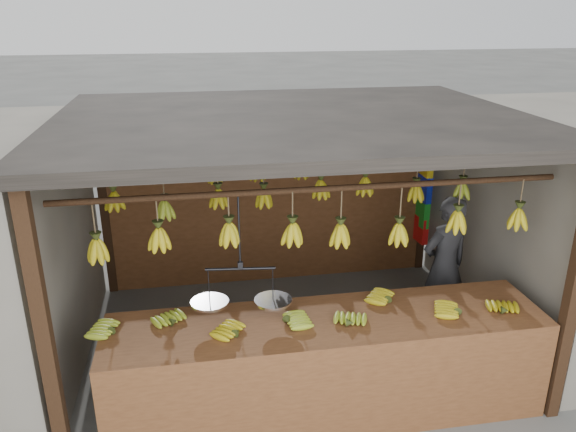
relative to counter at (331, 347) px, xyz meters
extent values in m
plane|color=#5B5B57|center=(-0.09, 1.23, -0.71)|extent=(80.00, 80.00, 0.00)
cube|color=black|center=(-2.09, -0.27, 0.44)|extent=(0.10, 0.10, 2.30)
cube|color=black|center=(1.91, -0.27, 0.44)|extent=(0.10, 0.10, 2.30)
cube|color=black|center=(-2.09, 2.73, 0.44)|extent=(0.10, 0.10, 2.30)
cube|color=black|center=(1.91, 2.73, 0.44)|extent=(0.10, 0.10, 2.30)
cube|color=black|center=(-0.09, 1.23, 1.64)|extent=(4.30, 3.30, 0.10)
cylinder|color=black|center=(-0.09, 0.23, 1.29)|extent=(4.00, 0.05, 0.05)
cylinder|color=black|center=(-0.09, 1.23, 1.29)|extent=(4.00, 0.05, 0.05)
cylinder|color=black|center=(-0.09, 2.23, 1.29)|extent=(4.00, 0.05, 0.05)
cube|color=brown|center=(-0.09, 2.73, 0.19)|extent=(4.00, 0.06, 1.80)
cube|color=brown|center=(0.00, 0.13, 0.15)|extent=(3.66, 0.81, 0.08)
cube|color=brown|center=(0.00, -0.27, -0.26)|extent=(3.66, 0.04, 0.90)
cube|color=black|center=(-1.73, -0.22, -0.30)|extent=(0.07, 0.07, 0.82)
cube|color=black|center=(1.74, -0.22, -0.30)|extent=(0.07, 0.07, 0.82)
cube|color=black|center=(-1.73, 0.49, -0.30)|extent=(0.07, 0.07, 0.82)
cube|color=black|center=(1.74, 0.49, -0.30)|extent=(0.07, 0.07, 0.82)
ellipsoid|color=#92A523|center=(-1.72, 0.21, 0.22)|extent=(0.28, 0.25, 0.06)
ellipsoid|color=#92A523|center=(-1.25, 0.24, 0.22)|extent=(0.28, 0.30, 0.06)
ellipsoid|color=#B19D12|center=(-0.76, 0.00, 0.22)|extent=(0.30, 0.29, 0.06)
ellipsoid|color=#92A523|center=(-0.34, 0.10, 0.22)|extent=(0.26, 0.21, 0.06)
ellipsoid|color=#92A523|center=(0.15, -0.02, 0.22)|extent=(0.25, 0.28, 0.06)
ellipsoid|color=#B19D12|center=(0.60, 0.32, 0.22)|extent=(0.30, 0.29, 0.06)
ellipsoid|color=#B19D12|center=(1.10, 0.03, 0.22)|extent=(0.29, 0.26, 0.06)
ellipsoid|color=#B19D12|center=(1.48, -0.05, 0.22)|extent=(0.24, 0.28, 0.06)
ellipsoid|color=#B19D12|center=(-1.77, 0.27, 0.88)|extent=(0.16, 0.16, 0.28)
ellipsoid|color=#B19D12|center=(-1.30, 0.23, 0.96)|extent=(0.16, 0.16, 0.28)
ellipsoid|color=#B19D12|center=(-0.77, 0.24, 0.95)|extent=(0.16, 0.16, 0.28)
ellipsoid|color=#B19D12|center=(-0.28, 0.21, 0.94)|extent=(0.16, 0.16, 0.28)
ellipsoid|color=#B19D12|center=(0.11, 0.23, 0.89)|extent=(0.16, 0.16, 0.28)
ellipsoid|color=#B19D12|center=(0.62, 0.26, 0.85)|extent=(0.16, 0.16, 0.28)
ellipsoid|color=#B19D12|center=(1.10, 0.22, 0.94)|extent=(0.16, 0.16, 0.28)
ellipsoid|color=#B19D12|center=(1.65, 0.21, 0.94)|extent=(0.16, 0.16, 0.28)
ellipsoid|color=#B19D12|center=(-1.75, 1.28, 0.93)|extent=(0.16, 0.16, 0.28)
ellipsoid|color=#92A523|center=(-1.30, 1.19, 0.85)|extent=(0.16, 0.16, 0.28)
ellipsoid|color=#B19D12|center=(-0.80, 1.25, 0.91)|extent=(0.16, 0.16, 0.28)
ellipsoid|color=#B19D12|center=(-0.37, 1.27, 0.88)|extent=(0.16, 0.16, 0.28)
ellipsoid|color=#B19D12|center=(0.18, 1.22, 0.96)|extent=(0.16, 0.16, 0.28)
ellipsoid|color=#B19D12|center=(0.63, 1.24, 0.96)|extent=(0.16, 0.16, 0.28)
ellipsoid|color=#B19D12|center=(1.15, 1.22, 0.87)|extent=(0.16, 0.16, 0.28)
ellipsoid|color=#92A523|center=(1.63, 1.19, 0.88)|extent=(0.16, 0.16, 0.28)
ellipsoid|color=#92A523|center=(-1.76, 2.27, 0.89)|extent=(0.16, 0.16, 0.28)
ellipsoid|color=#92A523|center=(-1.34, 2.25, 0.93)|extent=(0.16, 0.16, 0.28)
ellipsoid|color=#B19D12|center=(-0.79, 2.25, 0.85)|extent=(0.16, 0.16, 0.28)
ellipsoid|color=#B19D12|center=(-0.31, 2.21, 0.87)|extent=(0.16, 0.16, 0.28)
ellipsoid|color=#B19D12|center=(0.18, 2.21, 0.87)|extent=(0.16, 0.16, 0.28)
ellipsoid|color=#B19D12|center=(0.65, 2.22, 0.94)|extent=(0.16, 0.16, 0.28)
ellipsoid|color=#92A523|center=(1.17, 2.25, 0.91)|extent=(0.16, 0.16, 0.28)
ellipsoid|color=#B19D12|center=(1.60, 2.22, 0.96)|extent=(0.16, 0.16, 0.28)
cylinder|color=black|center=(-0.70, 0.23, 0.97)|extent=(0.02, 0.02, 0.63)
cylinder|color=black|center=(-0.70, 0.23, 0.66)|extent=(0.56, 0.09, 0.02)
cylinder|color=silver|center=(-0.95, 0.26, 0.36)|extent=(0.30, 0.30, 0.02)
cylinder|color=silver|center=(-0.44, 0.20, 0.36)|extent=(0.30, 0.30, 0.02)
imported|color=#262628|center=(1.51, 1.16, 0.06)|extent=(0.64, 0.51, 1.54)
cube|color=yellow|center=(1.85, 2.58, 0.79)|extent=(0.08, 0.26, 0.34)
cube|color=#1426BF|center=(1.85, 2.58, 0.45)|extent=(0.08, 0.26, 0.34)
cube|color=#199926|center=(1.85, 2.58, 0.11)|extent=(0.08, 0.26, 0.34)
cube|color=red|center=(1.85, 2.58, -0.11)|extent=(0.08, 0.26, 0.34)
camera|label=1|loc=(-1.01, -3.80, 2.61)|focal=35.00mm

